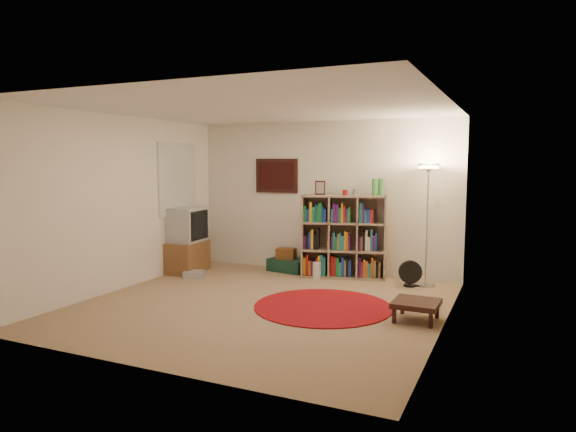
% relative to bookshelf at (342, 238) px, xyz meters
% --- Properties ---
extents(room, '(4.54, 4.54, 2.54)m').
position_rel_bookshelf_xyz_m(room, '(-0.49, -1.90, 0.62)').
color(room, '#977858').
rests_on(room, ground).
extents(bookshelf, '(1.37, 0.70, 1.58)m').
position_rel_bookshelf_xyz_m(bookshelf, '(0.00, 0.00, 0.00)').
color(bookshelf, gray).
rests_on(bookshelf, ground).
extents(floor_lamp, '(0.37, 0.37, 1.81)m').
position_rel_bookshelf_xyz_m(floor_lamp, '(1.32, -0.05, 0.87)').
color(floor_lamp, silver).
rests_on(floor_lamp, ground).
extents(floor_fan, '(0.35, 0.23, 0.39)m').
position_rel_bookshelf_xyz_m(floor_fan, '(1.12, -0.18, -0.44)').
color(floor_fan, black).
rests_on(floor_fan, ground).
extents(tv_stand, '(0.58, 0.78, 1.08)m').
position_rel_bookshelf_xyz_m(tv_stand, '(-2.50, -0.68, -0.11)').
color(tv_stand, brown).
rests_on(tv_stand, ground).
extents(dvd_box, '(0.37, 0.34, 0.10)m').
position_rel_bookshelf_xyz_m(dvd_box, '(-2.15, -0.97, -0.59)').
color(dvd_box, '#ADADB1').
rests_on(dvd_box, ground).
extents(suitcase, '(0.71, 0.53, 0.21)m').
position_rel_bookshelf_xyz_m(suitcase, '(-0.96, 0.08, -0.53)').
color(suitcase, '#123326').
rests_on(suitcase, ground).
extents(wicker_basket, '(0.34, 0.26, 0.18)m').
position_rel_bookshelf_xyz_m(wicker_basket, '(-1.01, 0.06, -0.34)').
color(wicker_basket, brown).
rests_on(wicker_basket, suitcase).
extents(duffel_bag, '(0.42, 0.39, 0.24)m').
position_rel_bookshelf_xyz_m(duffel_bag, '(-0.36, 0.08, -0.52)').
color(duffel_bag, black).
rests_on(duffel_bag, ground).
extents(paper_towel, '(0.13, 0.13, 0.26)m').
position_rel_bookshelf_xyz_m(paper_towel, '(-0.33, -0.25, -0.51)').
color(paper_towel, silver).
rests_on(paper_towel, ground).
extents(red_rug, '(1.76, 1.76, 0.02)m').
position_rel_bookshelf_xyz_m(red_rug, '(0.32, -1.72, -0.63)').
color(red_rug, maroon).
rests_on(red_rug, ground).
extents(side_table, '(0.52, 0.52, 0.24)m').
position_rel_bookshelf_xyz_m(side_table, '(1.50, -1.80, -0.44)').
color(side_table, black).
rests_on(side_table, ground).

